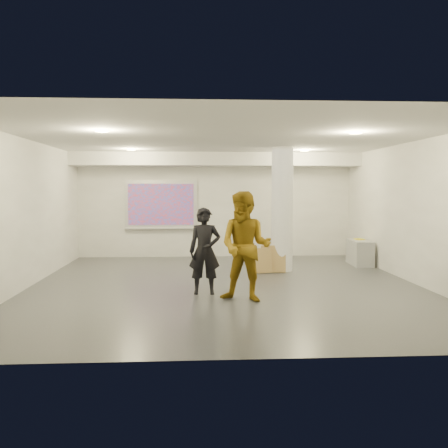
{
  "coord_description": "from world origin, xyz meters",
  "views": [
    {
      "loc": [
        -0.64,
        -10.19,
        1.99
      ],
      "look_at": [
        0.0,
        0.4,
        1.25
      ],
      "focal_mm": 40.0,
      "sensor_mm": 36.0,
      "label": 1
    }
  ],
  "objects": [
    {
      "name": "downlight_se",
      "position": [
        2.2,
        -1.5,
        2.98
      ],
      "size": [
        0.22,
        0.22,
        0.02
      ],
      "primitive_type": "cylinder",
      "color": "#FDF097",
      "rests_on": "ceiling"
    },
    {
      "name": "ceiling",
      "position": [
        0.0,
        0.0,
        3.0
      ],
      "size": [
        8.0,
        9.0,
        0.01
      ],
      "primitive_type": "cube",
      "color": "silver",
      "rests_on": "floor"
    },
    {
      "name": "projection_screen",
      "position": [
        -1.6,
        4.45,
        1.53
      ],
      "size": [
        2.1,
        0.13,
        1.42
      ],
      "color": "silver",
      "rests_on": "wall_back"
    },
    {
      "name": "cardboard_front",
      "position": [
        0.94,
        1.48,
        0.3
      ],
      "size": [
        0.56,
        0.26,
        0.59
      ],
      "primitive_type": "cube",
      "rotation": [
        -0.22,
        0.0,
        0.16
      ],
      "color": "#9B7B46",
      "rests_on": "floor"
    },
    {
      "name": "downlight_sw",
      "position": [
        -2.2,
        -1.5,
        2.98
      ],
      "size": [
        0.22,
        0.22,
        0.02
      ],
      "primitive_type": "cylinder",
      "color": "#FDF097",
      "rests_on": "ceiling"
    },
    {
      "name": "credenza",
      "position": [
        3.72,
        2.61,
        0.33
      ],
      "size": [
        0.53,
        1.14,
        0.65
      ],
      "primitive_type": "cube",
      "rotation": [
        0.0,
        0.0,
        -0.06
      ],
      "color": "#96999C",
      "rests_on": "floor"
    },
    {
      "name": "woman",
      "position": [
        -0.44,
        -0.79,
        0.82
      ],
      "size": [
        0.61,
        0.41,
        1.64
      ],
      "primitive_type": "imported",
      "rotation": [
        0.0,
        0.0,
        -0.02
      ],
      "color": "black",
      "rests_on": "floor"
    },
    {
      "name": "downlight_ne",
      "position": [
        2.2,
        2.5,
        2.98
      ],
      "size": [
        0.22,
        0.22,
        0.02
      ],
      "primitive_type": "cylinder",
      "color": "#FDF097",
      "rests_on": "ceiling"
    },
    {
      "name": "wall_right",
      "position": [
        4.0,
        0.0,
        1.5
      ],
      "size": [
        0.01,
        9.0,
        3.0
      ],
      "primitive_type": "cube",
      "color": "silver",
      "rests_on": "floor"
    },
    {
      "name": "wall_back",
      "position": [
        0.0,
        4.5,
        1.5
      ],
      "size": [
        8.0,
        0.01,
        3.0
      ],
      "primitive_type": "cube",
      "color": "silver",
      "rests_on": "floor"
    },
    {
      "name": "cardboard_back",
      "position": [
        1.26,
        1.59,
        0.32
      ],
      "size": [
        0.62,
        0.31,
        0.64
      ],
      "primitive_type": "cube",
      "rotation": [
        -0.26,
        0.0,
        -0.15
      ],
      "color": "#9B7B46",
      "rests_on": "floor"
    },
    {
      "name": "man",
      "position": [
        0.27,
        -1.46,
        0.98
      ],
      "size": [
        1.15,
        1.03,
        1.96
      ],
      "primitive_type": "imported",
      "rotation": [
        0.0,
        0.0,
        -0.37
      ],
      "color": "#966E13",
      "rests_on": "floor"
    },
    {
      "name": "floor",
      "position": [
        0.0,
        0.0,
        0.0
      ],
      "size": [
        8.0,
        9.0,
        0.01
      ],
      "primitive_type": "cube",
      "color": "#3C3E43",
      "rests_on": "ground"
    },
    {
      "name": "wall_left",
      "position": [
        -4.0,
        0.0,
        1.5
      ],
      "size": [
        0.01,
        9.0,
        3.0
      ],
      "primitive_type": "cube",
      "color": "silver",
      "rests_on": "floor"
    },
    {
      "name": "postit_pad",
      "position": [
        3.75,
        2.74,
        0.67
      ],
      "size": [
        0.24,
        0.29,
        0.03
      ],
      "primitive_type": "cube",
      "rotation": [
        0.0,
        0.0,
        0.19
      ],
      "color": "yellow",
      "rests_on": "credenza"
    },
    {
      "name": "soffit_band",
      "position": [
        0.0,
        3.95,
        2.82
      ],
      "size": [
        8.0,
        1.1,
        0.36
      ],
      "primitive_type": "cube",
      "color": "silver",
      "rests_on": "ceiling"
    },
    {
      "name": "wall_front",
      "position": [
        0.0,
        -4.5,
        1.5
      ],
      "size": [
        8.0,
        0.01,
        3.0
      ],
      "primitive_type": "cube",
      "color": "silver",
      "rests_on": "floor"
    },
    {
      "name": "column",
      "position": [
        1.5,
        1.8,
        1.5
      ],
      "size": [
        0.52,
        0.52,
        3.0
      ],
      "primitive_type": "cylinder",
      "color": "white",
      "rests_on": "floor"
    },
    {
      "name": "downlight_nw",
      "position": [
        -2.2,
        2.5,
        2.98
      ],
      "size": [
        0.22,
        0.22,
        0.02
      ],
      "primitive_type": "cylinder",
      "color": "#FDF097",
      "rests_on": "ceiling"
    }
  ]
}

